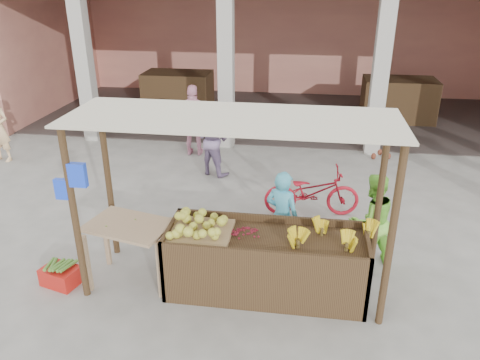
% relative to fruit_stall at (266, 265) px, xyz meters
% --- Properties ---
extents(ground, '(60.00, 60.00, 0.00)m').
position_rel_fruit_stall_xyz_m(ground, '(-0.50, 0.00, -0.40)').
color(ground, slate).
rests_on(ground, ground).
extents(market_building, '(14.40, 6.40, 4.20)m').
position_rel_fruit_stall_xyz_m(market_building, '(-0.45, 8.93, 2.30)').
color(market_building, tan).
rests_on(market_building, ground).
extents(fruit_stall, '(2.60, 0.95, 0.80)m').
position_rel_fruit_stall_xyz_m(fruit_stall, '(0.00, 0.00, 0.00)').
color(fruit_stall, '#45321B').
rests_on(fruit_stall, ground).
extents(stall_awning, '(4.09, 1.35, 2.39)m').
position_rel_fruit_stall_xyz_m(stall_awning, '(-0.51, 0.06, 1.58)').
color(stall_awning, '#45321B').
rests_on(stall_awning, ground).
extents(banana_heap, '(1.02, 0.55, 0.18)m').
position_rel_fruit_stall_xyz_m(banana_heap, '(0.83, 0.03, 0.49)').
color(banana_heap, yellow).
rests_on(banana_heap, fruit_stall).
extents(melon_tray, '(0.84, 0.73, 0.22)m').
position_rel_fruit_stall_xyz_m(melon_tray, '(-0.88, -0.02, 0.50)').
color(melon_tray, olive).
rests_on(melon_tray, fruit_stall).
extents(berry_heap, '(0.43, 0.35, 0.14)m').
position_rel_fruit_stall_xyz_m(berry_heap, '(-0.27, 0.02, 0.47)').
color(berry_heap, maroon).
rests_on(berry_heap, fruit_stall).
extents(side_table, '(1.23, 0.97, 0.88)m').
position_rel_fruit_stall_xyz_m(side_table, '(-1.84, -0.04, 0.34)').
color(side_table, tan).
rests_on(side_table, ground).
extents(papaya_pile, '(0.74, 0.42, 0.21)m').
position_rel_fruit_stall_xyz_m(papaya_pile, '(-1.84, -0.04, 0.59)').
color(papaya_pile, '#488B2D').
rests_on(papaya_pile, side_table).
extents(red_crate, '(0.56, 0.47, 0.25)m').
position_rel_fruit_stall_xyz_m(red_crate, '(-2.80, -0.28, -0.27)').
color(red_crate, '#B51A13').
rests_on(red_crate, ground).
extents(plantain_bundle, '(0.38, 0.27, 0.08)m').
position_rel_fruit_stall_xyz_m(plantain_bundle, '(-2.80, -0.28, -0.11)').
color(plantain_bundle, '#4E7F2E').
rests_on(plantain_bundle, red_crate).
extents(produce_sacks, '(0.77, 0.72, 0.58)m').
position_rel_fruit_stall_xyz_m(produce_sacks, '(2.18, 5.31, -0.11)').
color(produce_sacks, maroon).
rests_on(produce_sacks, ground).
extents(vendor_blue, '(0.69, 0.61, 1.52)m').
position_rel_fruit_stall_xyz_m(vendor_blue, '(0.16, 0.78, 0.36)').
color(vendor_blue, '#4DB6D5').
rests_on(vendor_blue, ground).
extents(vendor_green, '(0.83, 0.69, 1.50)m').
position_rel_fruit_stall_xyz_m(vendor_green, '(1.42, 0.85, 0.35)').
color(vendor_green, '#83DB42').
rests_on(vendor_green, ground).
extents(motorcycle, '(0.81, 1.80, 0.91)m').
position_rel_fruit_stall_xyz_m(motorcycle, '(0.59, 2.28, 0.05)').
color(motorcycle, maroon).
rests_on(motorcycle, ground).
extents(shopper_b, '(1.07, 0.62, 1.76)m').
position_rel_fruit_stall_xyz_m(shopper_b, '(-2.14, 4.92, 0.48)').
color(shopper_b, pink).
rests_on(shopper_b, ground).
extents(shopper_f, '(0.95, 0.78, 1.69)m').
position_rel_fruit_stall_xyz_m(shopper_f, '(-1.48, 3.86, 0.44)').
color(shopper_f, slate).
rests_on(shopper_f, ground).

